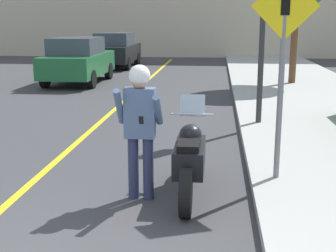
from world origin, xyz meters
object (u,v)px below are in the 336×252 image
Objects in this scene: motorcycle at (190,159)px; parked_car_green at (78,60)px; crossing_sign at (282,58)px; person_biker at (140,118)px; parked_car_black at (115,50)px.

parked_car_green is (-4.78, 10.80, 0.36)m from motorcycle.
crossing_sign reaches higher than motorcycle.
motorcycle is 0.51× the size of parked_car_green.
crossing_sign is 0.68× the size of parked_car_green.
person_biker is 0.43× the size of parked_car_green.
crossing_sign is at bearing -70.08° from parked_car_black.
parked_car_black is (-4.62, 16.55, 0.36)m from motorcycle.
crossing_sign is at bearing -59.96° from parked_car_green.
person_biker is (-0.64, -0.25, 0.61)m from motorcycle.
person_biker is at bearing -69.45° from parked_car_green.
person_biker is 0.63× the size of crossing_sign.
person_biker is 11.80m from parked_car_green.
crossing_sign is 17.18m from parked_car_black.
parked_car_green is 1.00× the size of parked_car_black.
parked_car_green and parked_car_black have the same top height.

